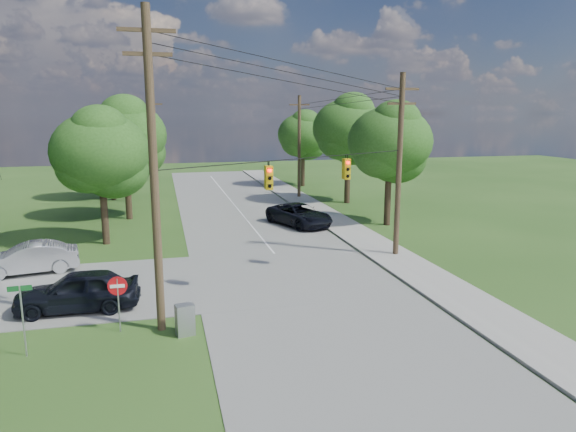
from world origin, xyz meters
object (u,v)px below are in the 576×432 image
object	(u,v)px
car_cross_silver	(28,259)
control_cabinet	(185,320)
pole_north_w	(153,148)
car_cross_dark	(78,291)
pole_ne	(399,163)
pole_sw	(154,170)
car_main_north	(299,215)
do_not_enter_sign	(118,292)
pole_north_e	(299,146)

from	to	relation	value
car_cross_silver	control_cabinet	bearing A→B (deg)	27.03
pole_north_w	control_cabinet	xyz separation A→B (m)	(1.27, -30.35, -4.53)
car_cross_dark	pole_ne	bearing A→B (deg)	106.86
pole_sw	car_main_north	world-z (taller)	pole_sw
car_cross_dark	do_not_enter_sign	distance (m)	3.35
car_cross_dark	car_main_north	size ratio (longest dim) A/B	0.87
pole_north_e	do_not_enter_sign	world-z (taller)	pole_north_e
pole_north_e	pole_north_w	bearing A→B (deg)	180.00
car_main_north	do_not_enter_sign	world-z (taller)	do_not_enter_sign
pole_north_w	car_cross_dark	bearing A→B (deg)	-96.41
pole_north_e	pole_north_w	world-z (taller)	same
pole_north_w	pole_sw	bearing A→B (deg)	-89.23
pole_north_w	do_not_enter_sign	bearing A→B (deg)	-92.23
pole_sw	pole_north_w	distance (m)	29.62
control_cabinet	do_not_enter_sign	size ratio (longest dim) A/B	0.55
pole_ne	car_cross_dark	xyz separation A→B (m)	(-16.91, -4.77, -4.57)
pole_north_e	do_not_enter_sign	size ratio (longest dim) A/B	4.51
pole_sw	car_cross_dark	distance (m)	6.93
car_main_north	pole_north_e	bearing A→B (deg)	53.08
pole_north_e	pole_ne	bearing A→B (deg)	-90.00
pole_sw	do_not_enter_sign	distance (m)	4.86
pole_north_w	pole_north_e	bearing A→B (deg)	0.00
car_cross_silver	do_not_enter_sign	bearing A→B (deg)	19.35
pole_sw	pole_north_w	world-z (taller)	pole_sw
car_cross_silver	pole_north_w	bearing A→B (deg)	152.03
pole_sw	car_main_north	distance (m)	20.44
control_cabinet	pole_north_e	bearing A→B (deg)	55.37
pole_sw	pole_north_e	size ratio (longest dim) A/B	1.20
car_cross_silver	control_cabinet	world-z (taller)	car_cross_silver
pole_ne	car_cross_silver	size ratio (longest dim) A/B	2.16
car_cross_dark	control_cabinet	xyz separation A→B (m)	(4.28, -3.58, -0.29)
car_cross_dark	pole_north_w	bearing A→B (deg)	174.69
pole_sw	do_not_enter_sign	size ratio (longest dim) A/B	5.42
car_cross_silver	car_main_north	size ratio (longest dim) A/B	0.84
car_cross_dark	car_main_north	distance (m)	19.53
control_cabinet	do_not_enter_sign	world-z (taller)	do_not_enter_sign
car_cross_silver	control_cabinet	xyz separation A→B (m)	(7.56, -9.65, -0.23)
pole_sw	do_not_enter_sign	bearing A→B (deg)	174.66
pole_north_e	car_cross_dark	xyz separation A→B (m)	(-16.91, -26.77, -4.24)
pole_ne	car_cross_dark	world-z (taller)	pole_ne
pole_north_e	car_main_north	distance (m)	13.80
pole_north_e	car_cross_dark	distance (m)	31.94
pole_sw	car_main_north	bearing A→B (deg)	59.19
car_cross_dark	car_cross_silver	bearing A→B (deg)	-150.50
pole_north_w	control_cabinet	world-z (taller)	pole_north_w
pole_north_e	car_cross_dark	bearing A→B (deg)	-122.28
car_cross_dark	pole_sw	bearing A→B (deg)	51.40
pole_ne	car_main_north	distance (m)	10.96
car_main_north	control_cabinet	size ratio (longest dim) A/B	4.80
pole_sw	pole_ne	xyz separation A→B (m)	(13.50, 7.60, -0.76)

